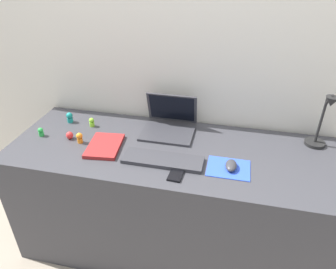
% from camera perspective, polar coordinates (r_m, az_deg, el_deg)
% --- Properties ---
extents(ground_plane, '(6.00, 6.00, 0.00)m').
position_cam_1_polar(ground_plane, '(2.18, 0.67, -19.11)').
color(ground_plane, gray).
extents(back_wall, '(2.99, 0.05, 1.62)m').
position_cam_1_polar(back_wall, '(1.96, 3.12, 4.84)').
color(back_wall, silver).
rests_on(back_wall, ground_plane).
extents(desk, '(1.79, 0.65, 0.74)m').
position_cam_1_polar(desk, '(1.91, 0.74, -11.99)').
color(desk, '#38383D').
rests_on(desk, ground_plane).
extents(laptop, '(0.30, 0.27, 0.21)m').
position_cam_1_polar(laptop, '(1.83, 0.25, 2.29)').
color(laptop, '#333338').
rests_on(laptop, desk).
extents(keyboard, '(0.41, 0.13, 0.02)m').
position_cam_1_polar(keyboard, '(1.58, -0.96, -4.67)').
color(keyboard, '#333338').
rests_on(keyboard, desk).
extents(mousepad, '(0.21, 0.17, 0.00)m').
position_cam_1_polar(mousepad, '(1.57, 11.04, -6.07)').
color(mousepad, blue).
rests_on(mousepad, desk).
extents(mouse, '(0.06, 0.10, 0.03)m').
position_cam_1_polar(mouse, '(1.56, 11.52, -5.58)').
color(mouse, '#333338').
rests_on(mouse, mousepad).
extents(cell_phone, '(0.07, 0.13, 0.01)m').
position_cam_1_polar(cell_phone, '(1.50, 1.60, -7.08)').
color(cell_phone, black).
rests_on(cell_phone, desk).
extents(desk_lamp, '(0.11, 0.16, 0.33)m').
position_cam_1_polar(desk_lamp, '(1.80, 26.50, 1.88)').
color(desk_lamp, black).
rests_on(desk_lamp, desk).
extents(notebook_pad, '(0.20, 0.26, 0.02)m').
position_cam_1_polar(notebook_pad, '(1.72, -11.56, -2.04)').
color(notebook_pad, maroon).
rests_on(notebook_pad, desk).
extents(toy_figurine_lime, '(0.03, 0.03, 0.06)m').
position_cam_1_polar(toy_figurine_lime, '(1.94, -13.84, 2.22)').
color(toy_figurine_lime, '#8CDB33').
rests_on(toy_figurine_lime, desk).
extents(toy_figurine_red, '(0.04, 0.04, 0.04)m').
position_cam_1_polar(toy_figurine_red, '(1.84, -17.62, -0.16)').
color(toy_figurine_red, red).
rests_on(toy_figurine_red, desk).
extents(toy_figurine_teal, '(0.04, 0.04, 0.07)m').
position_cam_1_polar(toy_figurine_teal, '(2.02, -17.62, 3.04)').
color(toy_figurine_teal, teal).
rests_on(toy_figurine_teal, desk).
extents(toy_figurine_green, '(0.03, 0.03, 0.05)m').
position_cam_1_polar(toy_figurine_green, '(1.93, -22.32, 0.47)').
color(toy_figurine_green, green).
rests_on(toy_figurine_green, desk).
extents(toy_figurine_orange, '(0.04, 0.04, 0.06)m').
position_cam_1_polar(toy_figurine_orange, '(1.79, -15.94, -0.54)').
color(toy_figurine_orange, orange).
rests_on(toy_figurine_orange, desk).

